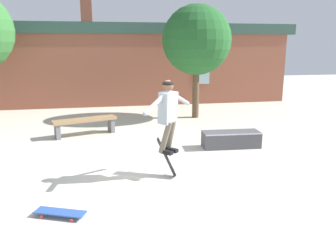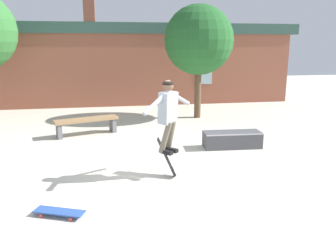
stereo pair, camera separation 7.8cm
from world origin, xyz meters
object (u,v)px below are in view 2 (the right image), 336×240
Objects in this scene: park_bench at (87,123)px; skateboard_flipping at (166,157)px; skate_ledge at (232,140)px; skater at (168,110)px; skateboard_resting at (59,212)px; tree_right at (199,40)px.

skateboard_flipping is at bearing -80.02° from park_bench.
skate_ledge is (3.73, -1.85, -0.16)m from park_bench.
skateboard_flipping is at bearing -139.31° from skate_ledge.
skater is 0.97m from skateboard_flipping.
skateboard_flipping is 0.96× the size of skateboard_resting.
park_bench is 4.70m from skateboard_resting.
tree_right reaches higher than skater.
skater reaches higher than skateboard_flipping.
skater is at bearing -24.70° from skateboard_flipping.
skateboard_flipping is (-0.02, 0.09, -0.97)m from skater.
skateboard_flipping is 2.34m from skateboard_resting.
skate_ledge is at bearing 86.94° from skater.
tree_right reaches higher than skateboard_flipping.
skateboard_flipping is at bearing 148.59° from skater.
skateboard_resting is at bearing -120.96° from tree_right.
park_bench is (-3.76, -1.75, -2.35)m from tree_right.
skateboard_resting is at bearing -140.26° from skate_ledge.
skateboard_resting is (-1.89, -1.35, -0.30)m from skateboard_flipping.
tree_right is at bearing 80.89° from skateboard_resting.
park_bench reaches higher than skate_ledge.
skater reaches higher than park_bench.
skate_ledge is 1.04× the size of skater.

